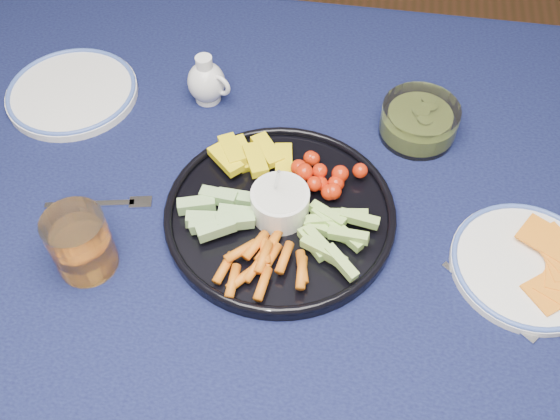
% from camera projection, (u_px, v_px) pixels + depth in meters
% --- Properties ---
extents(dining_table, '(1.67, 1.07, 0.75)m').
position_uv_depth(dining_table, '(233.00, 252.00, 0.95)').
color(dining_table, '#4B2A19').
rests_on(dining_table, ground).
extents(crudite_platter, '(0.32, 0.32, 0.10)m').
position_uv_depth(crudite_platter, '(278.00, 211.00, 0.87)').
color(crudite_platter, black).
rests_on(crudite_platter, dining_table).
extents(creamer_pitcher, '(0.08, 0.06, 0.09)m').
position_uv_depth(creamer_pitcher, '(207.00, 82.00, 1.00)').
color(creamer_pitcher, white).
rests_on(creamer_pitcher, dining_table).
extents(pickle_bowl, '(0.12, 0.12, 0.06)m').
position_uv_depth(pickle_bowl, '(419.00, 122.00, 0.96)').
color(pickle_bowl, white).
rests_on(pickle_bowl, dining_table).
extents(cheese_plate, '(0.20, 0.20, 0.02)m').
position_uv_depth(cheese_plate, '(528.00, 264.00, 0.82)').
color(cheese_plate, white).
rests_on(cheese_plate, dining_table).
extents(juice_tumbler, '(0.08, 0.08, 0.09)m').
position_uv_depth(juice_tumbler, '(82.00, 246.00, 0.81)').
color(juice_tumbler, white).
rests_on(juice_tumbler, dining_table).
extents(fork_left, '(0.15, 0.05, 0.00)m').
position_uv_depth(fork_left, '(108.00, 204.00, 0.90)').
color(fork_left, silver).
rests_on(fork_left, dining_table).
extents(fork_right, '(0.12, 0.10, 0.00)m').
position_uv_depth(fork_right, '(497.00, 307.00, 0.80)').
color(fork_right, silver).
rests_on(fork_right, dining_table).
extents(side_plate_extra, '(0.21, 0.21, 0.02)m').
position_uv_depth(side_plate_extra, '(72.00, 92.00, 1.03)').
color(side_plate_extra, white).
rests_on(side_plate_extra, dining_table).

